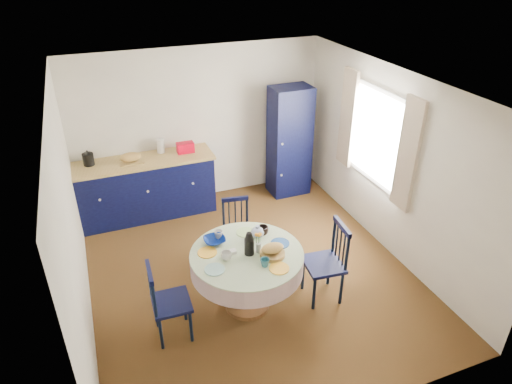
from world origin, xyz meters
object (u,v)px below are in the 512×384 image
dining_table (247,262)px  mug_d (219,234)px  mug_c (263,231)px  chair_right (327,262)px  chair_left (167,302)px  cobalt_bowl (215,240)px  mug_a (226,256)px  kitchen_counter (145,187)px  pantry_cabinet (289,142)px  mug_b (265,263)px  chair_far (237,230)px

dining_table → mug_d: bearing=118.2°
mug_c → dining_table: bearing=-137.0°
dining_table → chair_right: 0.96m
mug_c → mug_d: 0.53m
chair_left → chair_right: chair_right is taller
cobalt_bowl → dining_table: bearing=-48.7°
chair_left → mug_a: bearing=-80.3°
dining_table → chair_left: (-0.96, -0.12, -0.18)m
dining_table → mug_d: (-0.21, 0.40, 0.17)m
dining_table → mug_c: (0.30, 0.28, 0.18)m
kitchen_counter → chair_left: size_ratio=2.28×
pantry_cabinet → chair_right: size_ratio=1.81×
chair_right → mug_b: bearing=-76.5°
pantry_cabinet → cobalt_bowl: pantry_cabinet is taller
mug_b → mug_d: mug_d is taller
kitchen_counter → mug_a: 2.63m
chair_right → mug_d: chair_right is taller
chair_right → pantry_cabinet: bearing=170.6°
pantry_cabinet → mug_b: bearing=-120.5°
kitchen_counter → mug_a: kitchen_counter is taller
chair_left → mug_b: chair_left is taller
mug_b → mug_d: (-0.31, 0.69, 0.00)m
chair_right → mug_a: 1.24m
pantry_cabinet → mug_d: (-1.85, -2.02, -0.10)m
cobalt_bowl → mug_b: bearing=-58.4°
kitchen_counter → mug_c: kitchen_counter is taller
mug_c → cobalt_bowl: bearing=175.4°
pantry_cabinet → chair_left: size_ratio=1.96×
kitchen_counter → mug_b: kitchen_counter is taller
chair_far → mug_d: chair_far is taller
chair_right → mug_c: 0.84m
chair_left → mug_a: size_ratio=7.78×
chair_left → mug_a: (0.70, 0.09, 0.35)m
chair_right → mug_a: (-1.19, 0.15, 0.31)m
mug_b → mug_c: (0.20, 0.57, 0.01)m
chair_far → chair_right: 1.33m
cobalt_bowl → chair_right: bearing=-22.1°
chair_left → dining_table: bearing=-80.7°
kitchen_counter → mug_a: bearing=-78.8°
chair_far → cobalt_bowl: chair_far is taller
mug_c → mug_b: bearing=-109.9°
mug_a → kitchen_counter: bearing=101.3°
dining_table → mug_d: size_ratio=12.22×
mug_c → chair_far: bearing=98.8°
dining_table → mug_d: dining_table is taller
kitchen_counter → chair_far: kitchen_counter is taller
pantry_cabinet → mug_a: pantry_cabinet is taller
kitchen_counter → cobalt_bowl: bearing=-77.8°
mug_d → cobalt_bowl: bearing=-134.4°
kitchen_counter → chair_far: 1.86m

